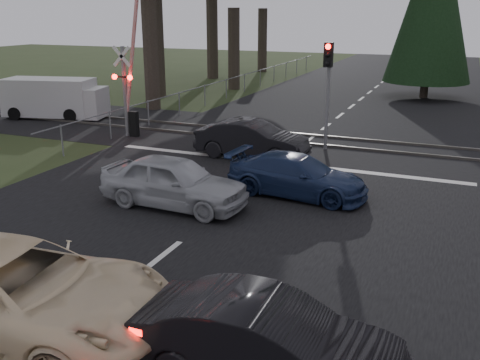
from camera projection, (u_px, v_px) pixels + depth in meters
The scene contains 15 objects.
ground at pixel (162, 256), 11.89m from camera, with size 120.00×120.00×0.00m, color #2A3819.
road at pixel (295, 151), 20.68m from camera, with size 14.00×100.00×0.01m, color black.
rail_corridor at pixel (309, 140), 22.44m from camera, with size 120.00×8.00×0.01m, color black.
stop_line at pixel (280, 163), 19.10m from camera, with size 13.00×0.35×0.00m, color silver.
rail_near at pixel (303, 143), 21.73m from camera, with size 120.00×0.12×0.10m, color #59544C.
rail_far at pixel (314, 135), 23.13m from camera, with size 120.00×0.12×0.10m, color #59544C.
crossing_signal at pixel (129, 89), 22.54m from camera, with size 1.62×0.38×6.96m.
traffic_signal_center at pixel (328, 78), 20.06m from camera, with size 0.32×0.48×4.10m.
fence_left at pixel (236, 95), 34.54m from camera, with size 0.10×36.00×1.20m, color slate, non-canonical shape.
cream_coupe at pixel (13, 292), 8.81m from camera, with size 2.58×5.60×1.56m, color beige.
dark_hatchback at pixel (268, 343), 7.68m from camera, with size 1.38×3.96×1.31m, color black.
silver_car at pixel (174, 182), 14.71m from camera, with size 1.68×4.18×1.42m, color #A4A8AC.
blue_sedan at pixel (297, 176), 15.62m from camera, with size 1.69×4.15×1.21m, color #19284D.
dark_car_far at pixel (252, 140), 19.62m from camera, with size 1.45×4.17×1.37m, color black.
white_van at pixel (57, 98), 26.88m from camera, with size 5.33×2.94×1.97m.
Camera 1 is at (5.76, -9.32, 5.21)m, focal length 40.00 mm.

